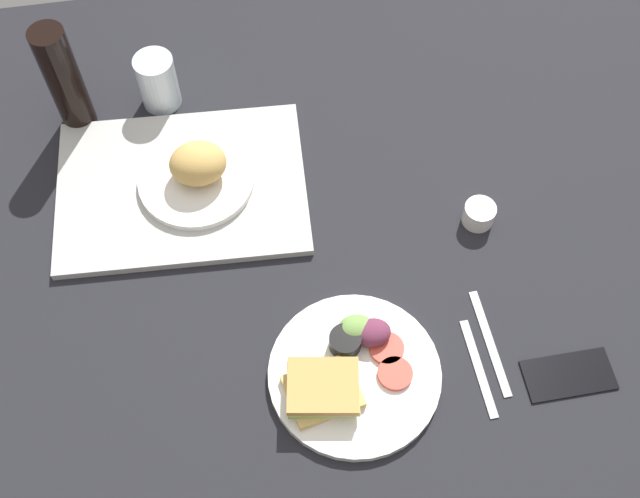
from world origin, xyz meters
TOP-DOWN VIEW (x-y plane):
  - ground_plane at (0.00, 0.00)cm, footprint 190.00×150.00cm
  - serving_tray at (-20.46, 21.92)cm, footprint 46.72×35.38cm
  - bread_plate_near at (-17.15, 22.17)cm, footprint 20.99×20.99cm
  - plate_with_salad at (3.27, -18.45)cm, footprint 27.66×27.66cm
  - drinking_glass at (-22.64, 43.57)cm, footprint 7.52×7.52cm
  - soda_bottle at (-38.65, 41.35)cm, footprint 6.40×6.40cm
  - espresso_cup at (31.14, 6.54)cm, footprint 5.60×5.60cm
  - fork at (23.94, -20.87)cm, footprint 1.95×17.04cm
  - knife at (26.94, -16.87)cm, footprint 2.11×19.04cm
  - cell_phone at (37.84, -24.40)cm, footprint 14.45×7.29cm

SIDE VIEW (x-z plane):
  - ground_plane at x=0.00cm, z-range -3.00..0.00cm
  - fork at x=23.94cm, z-range 0.00..0.50cm
  - knife at x=26.94cm, z-range 0.00..0.50cm
  - cell_phone at x=37.84cm, z-range 0.00..0.80cm
  - serving_tray at x=-20.46cm, z-range 0.00..1.60cm
  - plate_with_salad at x=3.27cm, z-range -0.96..4.44cm
  - espresso_cup at x=31.14cm, z-range 0.00..4.00cm
  - bread_plate_near at x=-17.15cm, z-range 0.22..8.57cm
  - drinking_glass at x=-22.64cm, z-range 0.00..11.30cm
  - soda_bottle at x=-38.65cm, z-range 0.00..23.04cm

